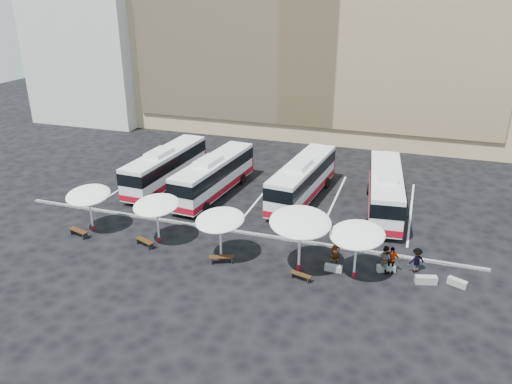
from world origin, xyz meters
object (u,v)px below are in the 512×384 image
(wood_bench_3, at_px, (301,275))
(conc_bench_3, at_px, (457,283))
(bus_1, at_px, (214,175))
(passenger_3, at_px, (416,260))
(sunshade_2, at_px, (220,220))
(bus_2, at_px, (303,179))
(sunshade_0, at_px, (88,195))
(sunshade_3, at_px, (300,222))
(wood_bench_0, at_px, (78,232))
(conc_bench_0, at_px, (333,268))
(wood_bench_1, at_px, (145,242))
(passenger_2, at_px, (391,260))
(sunshade_1, at_px, (156,205))
(conc_bench_1, at_px, (386,268))
(conc_bench_2, at_px, (426,280))
(bus_3, at_px, (385,189))
(wood_bench_2, at_px, (222,258))
(bus_0, at_px, (166,166))
(passenger_0, at_px, (335,253))
(sunshade_4, at_px, (357,235))

(wood_bench_3, distance_m, conc_bench_3, 9.11)
(bus_1, height_order, passenger_3, bus_1)
(sunshade_2, bearing_deg, bus_2, 76.66)
(sunshade_0, bearing_deg, bus_1, 57.34)
(sunshade_3, distance_m, wood_bench_0, 15.92)
(wood_bench_0, bearing_deg, conc_bench_0, 3.47)
(sunshade_3, height_order, wood_bench_1, sunshade_3)
(passenger_2, bearing_deg, conc_bench_0, -167.01)
(wood_bench_1, height_order, passenger_2, passenger_2)
(wood_bench_3, height_order, conc_bench_0, wood_bench_3)
(sunshade_1, xyz_separation_m, passenger_2, (15.30, 0.97, -1.87))
(conc_bench_1, distance_m, conc_bench_2, 2.43)
(bus_3, xyz_separation_m, sunshade_2, (-9.19, -10.84, 0.97))
(wood_bench_3, distance_m, conc_bench_0, 2.33)
(sunshade_2, bearing_deg, sunshade_3, 2.18)
(wood_bench_2, height_order, conc_bench_0, wood_bench_2)
(sunshade_1, height_order, wood_bench_1, sunshade_1)
(bus_0, bearing_deg, conc_bench_3, -17.71)
(bus_0, relative_size, sunshade_3, 2.26)
(sunshade_3, xyz_separation_m, passenger_0, (1.97, 1.40, -2.47))
(bus_1, bearing_deg, conc_bench_2, -21.43)
(bus_3, bearing_deg, conc_bench_1, -89.81)
(bus_3, xyz_separation_m, sunshade_3, (-4.13, -10.65, 1.51))
(conc_bench_2, bearing_deg, wood_bench_3, -164.40)
(conc_bench_1, bearing_deg, bus_2, 128.85)
(conc_bench_1, distance_m, passenger_3, 1.87)
(wood_bench_3, bearing_deg, conc_bench_0, 44.38)
(bus_0, distance_m, conc_bench_3, 25.27)
(bus_0, height_order, sunshade_1, bus_0)
(sunshade_1, bearing_deg, conc_bench_2, 1.17)
(conc_bench_1, bearing_deg, wood_bench_2, -167.17)
(sunshade_1, relative_size, conc_bench_0, 3.22)
(sunshade_1, bearing_deg, sunshade_4, -1.41)
(sunshade_4, height_order, wood_bench_0, sunshade_4)
(passenger_0, bearing_deg, bus_2, 87.80)
(bus_0, bearing_deg, sunshade_4, -26.24)
(bus_3, bearing_deg, passenger_3, -78.56)
(bus_1, relative_size, passenger_2, 6.32)
(sunshade_3, relative_size, sunshade_4, 1.16)
(bus_1, xyz_separation_m, bus_3, (13.72, 1.08, 0.04))
(sunshade_2, relative_size, passenger_2, 2.22)
(passenger_0, bearing_deg, sunshade_3, -171.53)
(bus_3, relative_size, sunshade_3, 2.33)
(bus_0, relative_size, bus_1, 0.99)
(sunshade_3, bearing_deg, conc_bench_3, 7.93)
(sunshade_3, relative_size, passenger_3, 3.01)
(bus_2, bearing_deg, conc_bench_0, -60.80)
(conc_bench_0, height_order, conc_bench_1, conc_bench_1)
(sunshade_1, relative_size, sunshade_2, 0.89)
(wood_bench_2, height_order, passenger_3, passenger_3)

